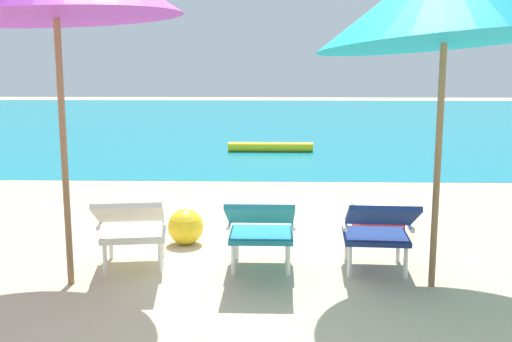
% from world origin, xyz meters
% --- Properties ---
extents(ground_plane, '(40.00, 40.00, 0.00)m').
position_xyz_m(ground_plane, '(0.00, 4.00, 0.00)').
color(ground_plane, '#CCB78E').
extents(ocean_band, '(40.00, 18.00, 0.01)m').
position_xyz_m(ocean_band, '(0.00, 12.75, 0.00)').
color(ocean_band, teal).
rests_on(ocean_band, ground_plane).
extents(swim_buoy, '(1.60, 0.18, 0.18)m').
position_xyz_m(swim_buoy, '(0.09, 6.64, 0.10)').
color(swim_buoy, yellow).
rests_on(swim_buoy, ocean_band).
extents(lounge_chair_left, '(0.66, 0.94, 0.68)m').
position_xyz_m(lounge_chair_left, '(-0.98, -0.12, 0.40)').
color(lounge_chair_left, silver).
rests_on(lounge_chair_left, ground_plane).
extents(lounge_chair_center, '(0.55, 0.88, 0.68)m').
position_xyz_m(lounge_chair_center, '(0.06, -0.13, 0.40)').
color(lounge_chair_center, teal).
rests_on(lounge_chair_center, ground_plane).
extents(lounge_chair_right, '(0.58, 0.90, 0.68)m').
position_xyz_m(lounge_chair_right, '(0.99, -0.14, 0.40)').
color(lounge_chair_right, navy).
rests_on(lounge_chair_right, ground_plane).
extents(beach_ball, '(0.34, 0.34, 0.34)m').
position_xyz_m(beach_ball, '(-0.67, 0.69, 0.17)').
color(beach_ball, yellow).
rests_on(beach_ball, ground_plane).
extents(cooler_box, '(0.51, 0.38, 0.32)m').
position_xyz_m(cooler_box, '(1.19, 1.02, 0.16)').
color(cooler_box, red).
rests_on(cooler_box, ground_plane).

